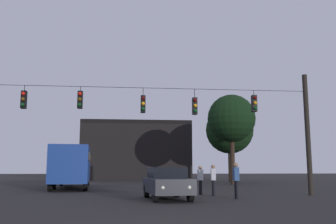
{
  "coord_description": "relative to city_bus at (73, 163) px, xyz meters",
  "views": [
    {
      "loc": [
        -0.52,
        -8.93,
        1.44
      ],
      "look_at": [
        1.88,
        14.77,
        5.09
      ],
      "focal_mm": 39.82,
      "sensor_mm": 36.0,
      "label": 1
    }
  ],
  "objects": [
    {
      "name": "pedestrian_crossing_left",
      "position": [
        8.92,
        -9.28,
        -0.92
      ],
      "size": [
        0.27,
        0.38,
        1.68
      ],
      "color": "black",
      "rests_on": "ground"
    },
    {
      "name": "ground_plane",
      "position": [
        4.91,
        3.93,
        -1.87
      ],
      "size": [
        168.0,
        168.0,
        0.0
      ],
      "primitive_type": "plane",
      "color": "black",
      "rests_on": "ground"
    },
    {
      "name": "pedestrian_crossing_right",
      "position": [
        8.4,
        -8.26,
        -0.95
      ],
      "size": [
        0.28,
        0.39,
        1.62
      ],
      "color": "black",
      "rests_on": "ground"
    },
    {
      "name": "city_bus",
      "position": [
        0.0,
        0.0,
        0.0
      ],
      "size": [
        3.49,
        11.18,
        3.0
      ],
      "color": "navy",
      "rests_on": "ground"
    },
    {
      "name": "tree_behind_building",
      "position": [
        14.18,
        5.66,
        4.43
      ],
      "size": [
        4.65,
        4.65,
        8.65
      ],
      "color": "#2D2116",
      "rests_on": "ground"
    },
    {
      "name": "pedestrian_crossing_center",
      "position": [
        9.59,
        -11.38,
        -0.86
      ],
      "size": [
        0.24,
        0.36,
        1.76
      ],
      "color": "black",
      "rests_on": "ground"
    },
    {
      "name": "overhead_signal_span",
      "position": [
        4.92,
        -9.3,
        2.11
      ],
      "size": [
        19.34,
        0.44,
        6.87
      ],
      "color": "black",
      "rests_on": "ground"
    },
    {
      "name": "corner_building",
      "position": [
        5.2,
        24.0,
        1.98
      ],
      "size": [
        14.23,
        12.47,
        7.69
      ],
      "color": "black",
      "rests_on": "ground"
    },
    {
      "name": "car_near_right",
      "position": [
        6.17,
        -11.4,
        -1.07
      ],
      "size": [
        2.18,
        4.46,
        1.52
      ],
      "color": "#2D2D33",
      "rests_on": "ground"
    },
    {
      "name": "tree_left_silhouette",
      "position": [
        15.45,
        11.13,
        3.89
      ],
      "size": [
        5.29,
        5.29,
        8.42
      ],
      "color": "#2D2116",
      "rests_on": "ground"
    }
  ]
}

